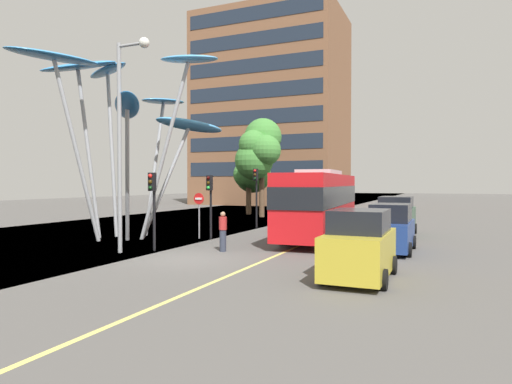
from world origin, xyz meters
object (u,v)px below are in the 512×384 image
at_px(traffic_light_island_mid, 256,185).
at_px(street_lamp, 125,121).
at_px(car_parked_far, 396,217).
at_px(pedestrian, 223,231).
at_px(traffic_light_kerb_far, 210,193).
at_px(car_parked_near, 359,246).
at_px(car_parked_mid, 391,229).
at_px(red_bus, 320,201).
at_px(leaf_sculpture, 128,96).
at_px(traffic_light_opposite, 273,190).
at_px(no_entry_sign, 199,208).
at_px(traffic_light_kerb_near, 153,194).

relative_size(traffic_light_island_mid, street_lamp, 0.44).
relative_size(car_parked_far, pedestrian, 2.37).
relative_size(traffic_light_kerb_far, traffic_light_island_mid, 0.86).
xyz_separation_m(car_parked_near, street_lamp, (-10.07, 1.26, 4.59)).
height_order(car_parked_mid, car_parked_far, car_parked_far).
bearing_deg(traffic_light_island_mid, car_parked_far, -4.98).
bearing_deg(street_lamp, red_bus, 52.28).
bearing_deg(street_lamp, leaf_sculpture, 127.91).
bearing_deg(street_lamp, traffic_light_opposite, 84.65).
bearing_deg(no_entry_sign, traffic_light_opposite, 83.29).
height_order(red_bus, leaf_sculpture, leaf_sculpture).
bearing_deg(red_bus, car_parked_mid, -38.09).
relative_size(leaf_sculpture, car_parked_near, 2.77).
xyz_separation_m(traffic_light_island_mid, pedestrian, (2.76, -10.03, -1.97)).
height_order(leaf_sculpture, traffic_light_island_mid, leaf_sculpture).
bearing_deg(car_parked_far, car_parked_near, -89.07).
relative_size(pedestrian, no_entry_sign, 0.71).
height_order(car_parked_mid, pedestrian, car_parked_mid).
relative_size(traffic_light_opposite, no_entry_sign, 1.41).
height_order(traffic_light_kerb_far, car_parked_near, traffic_light_kerb_far).
bearing_deg(no_entry_sign, car_parked_mid, -3.54).
bearing_deg(car_parked_far, street_lamp, -131.21).
distance_m(traffic_light_kerb_near, traffic_light_kerb_far, 4.69).
relative_size(red_bus, car_parked_mid, 2.71).
relative_size(traffic_light_kerb_near, car_parked_near, 0.88).
distance_m(red_bus, street_lamp, 10.84).
distance_m(traffic_light_opposite, no_entry_sign, 8.52).
relative_size(red_bus, traffic_light_kerb_near, 3.20).
bearing_deg(car_parked_mid, pedestrian, -156.75).
xyz_separation_m(traffic_light_opposite, car_parked_far, (8.56, -2.68, -1.44)).
bearing_deg(no_entry_sign, traffic_light_island_mid, 85.49).
distance_m(traffic_light_kerb_far, car_parked_near, 11.49).
bearing_deg(street_lamp, traffic_light_kerb_near, 51.10).
relative_size(leaf_sculpture, traffic_light_opposite, 3.14).
xyz_separation_m(traffic_light_kerb_near, traffic_light_island_mid, (0.10, 11.15, 0.34)).
height_order(traffic_light_kerb_near, no_entry_sign, traffic_light_kerb_near).
bearing_deg(no_entry_sign, red_bus, 23.28).
bearing_deg(red_bus, car_parked_far, 41.36).
xyz_separation_m(leaf_sculpture, no_entry_sign, (3.45, 1.50, -6.01)).
distance_m(traffic_light_island_mid, car_parked_mid, 12.01).
xyz_separation_m(car_parked_near, car_parked_far, (-0.20, 12.52, 0.04)).
bearing_deg(no_entry_sign, car_parked_far, 30.98).
relative_size(car_parked_far, no_entry_sign, 1.69).
height_order(traffic_light_kerb_near, car_parked_far, traffic_light_kerb_near).
height_order(traffic_light_opposite, no_entry_sign, traffic_light_opposite).
distance_m(traffic_light_kerb_near, pedestrian, 3.47).
relative_size(traffic_light_kerb_near, car_parked_far, 0.83).
xyz_separation_m(car_parked_mid, pedestrian, (-6.72, -2.89, -0.10)).
bearing_deg(car_parked_mid, traffic_light_island_mid, 142.99).
bearing_deg(car_parked_far, traffic_light_opposite, 162.62).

